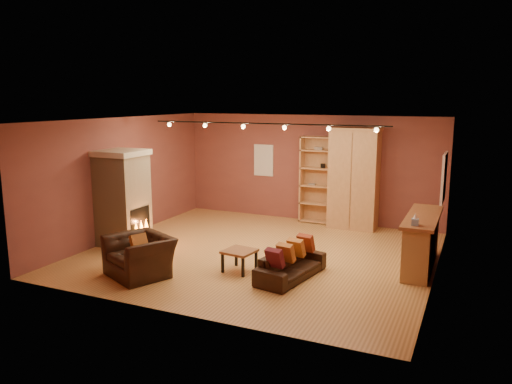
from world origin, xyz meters
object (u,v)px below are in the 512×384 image
at_px(bar_counter, 421,241).
at_px(loveseat, 291,260).
at_px(coffee_table, 239,253).
at_px(bookcase, 319,179).
at_px(armchair, 139,249).
at_px(fireplace, 123,198).
at_px(armoire, 354,178).

bearing_deg(bar_counter, loveseat, -143.44).
bearing_deg(loveseat, coffee_table, 104.32).
height_order(bar_counter, loveseat, bar_counter).
height_order(bookcase, coffee_table, bookcase).
bearing_deg(loveseat, bar_counter, -43.08).
xyz_separation_m(bookcase, bar_counter, (2.89, -2.66, -0.62)).
xyz_separation_m(loveseat, armchair, (-2.59, -1.03, 0.17)).
bearing_deg(bar_counter, fireplace, -170.29).
distance_m(fireplace, bar_counter, 6.35).
bearing_deg(armoire, coffee_table, -106.19).
distance_m(bookcase, loveseat, 4.37).
distance_m(bar_counter, armchair, 5.34).
relative_size(armoire, coffee_table, 4.09).
height_order(bookcase, armchair, bookcase).
bearing_deg(bookcase, armoire, -11.74).
distance_m(armoire, bar_counter, 3.21).
bearing_deg(fireplace, armoire, 39.21).
relative_size(bookcase, loveseat, 1.35).
height_order(armoire, loveseat, armoire).
bearing_deg(armchair, bar_counter, 53.64).
bearing_deg(bookcase, fireplace, -131.93).
bearing_deg(coffee_table, loveseat, 3.95).
bearing_deg(armoire, bookcase, 168.26).
height_order(fireplace, armoire, armoire).
relative_size(loveseat, coffee_table, 2.71).
relative_size(bookcase, coffee_table, 3.67).
bearing_deg(bookcase, coffee_table, -92.83).
bearing_deg(armchair, armoire, 86.05).
relative_size(fireplace, coffee_table, 3.44).
distance_m(fireplace, armoire, 5.58).
height_order(armoire, bar_counter, armoire).
height_order(fireplace, armchair, fireplace).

